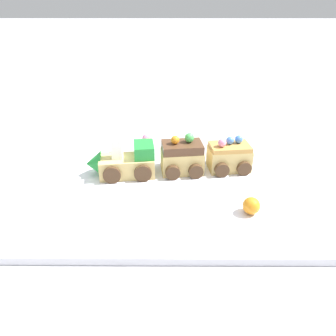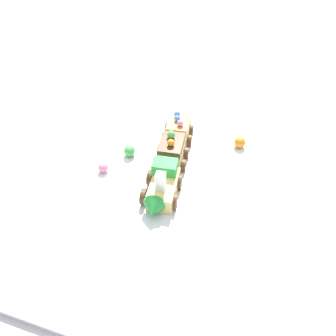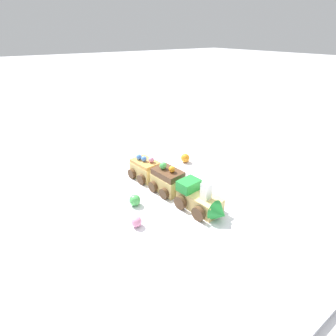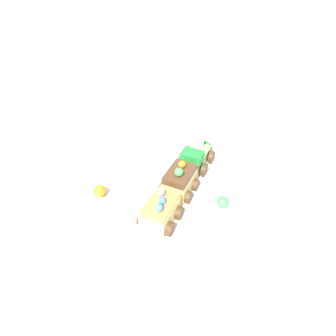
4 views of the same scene
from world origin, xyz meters
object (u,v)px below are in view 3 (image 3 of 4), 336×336
cake_car_caramel (145,169)px  gumball_orange (185,158)px  cake_train_locomotive (201,201)px  cake_car_chocolate (168,181)px  gumball_pink (137,222)px  gumball_green (135,200)px

cake_car_caramel → gumball_orange: bearing=87.8°
cake_train_locomotive → cake_car_caramel: cake_train_locomotive is taller
cake_train_locomotive → cake_car_chocolate: (-0.11, -0.01, 0.00)m
gumball_pink → gumball_green: bearing=153.6°
cake_car_caramel → gumball_pink: size_ratio=3.65×
cake_car_caramel → gumball_pink: 0.20m
cake_train_locomotive → gumball_orange: bearing=142.8°
gumball_green → cake_train_locomotive: bearing=47.3°
gumball_green → cake_car_caramel: bearing=138.0°
gumball_green → gumball_orange: (-0.11, 0.23, 0.00)m
cake_car_chocolate → cake_car_caramel: (-0.09, -0.01, -0.00)m
cake_train_locomotive → gumball_pink: size_ratio=5.77×
gumball_orange → gumball_pink: bearing=-56.8°
cake_car_caramel → gumball_green: bearing=-48.6°
cake_car_chocolate → gumball_orange: cake_car_chocolate is taller
gumball_green → gumball_orange: 0.26m
cake_car_chocolate → cake_car_caramel: 0.09m
gumball_green → gumball_pink: 0.07m
cake_car_chocolate → cake_car_caramel: bearing=180.0°
cake_train_locomotive → cake_car_chocolate: bearing=-180.0°
gumball_pink → gumball_orange: bearing=123.2°
cake_car_chocolate → gumball_pink: size_ratio=3.65×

